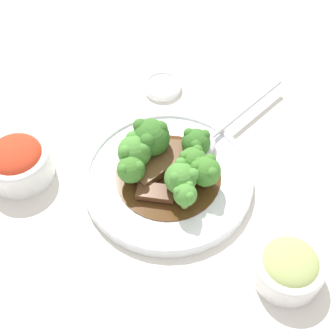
{
  "coord_description": "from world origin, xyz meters",
  "views": [
    {
      "loc": [
        0.34,
        -0.21,
        0.57
      ],
      "look_at": [
        0.0,
        0.0,
        0.03
      ],
      "focal_mm": 50.0,
      "sensor_mm": 36.0,
      "label": 1
    }
  ],
  "objects_px": {
    "beef_strip_0": "(176,156)",
    "beef_strip_1": "(153,170)",
    "broccoli_floret_0": "(193,161)",
    "side_bowl_kimchi": "(18,161)",
    "broccoli_floret_1": "(183,177)",
    "beef_strip_2": "(156,192)",
    "broccoli_floret_5": "(196,142)",
    "sauce_dish": "(162,86)",
    "broccoli_floret_2": "(150,138)",
    "side_bowl_appetizer": "(289,266)",
    "broccoli_floret_3": "(185,194)",
    "serving_spoon": "(207,140)",
    "broccoli_floret_7": "(131,169)",
    "main_plate": "(168,178)",
    "broccoli_floret_6": "(206,171)",
    "broccoli_floret_4": "(134,151)"
  },
  "relations": [
    {
      "from": "beef_strip_0",
      "to": "beef_strip_1",
      "type": "bearing_deg",
      "value": -84.4
    },
    {
      "from": "broccoli_floret_0",
      "to": "side_bowl_kimchi",
      "type": "bearing_deg",
      "value": -124.57
    },
    {
      "from": "broccoli_floret_0",
      "to": "broccoli_floret_1",
      "type": "xyz_separation_m",
      "value": [
        0.02,
        -0.03,
        0.0
      ]
    },
    {
      "from": "beef_strip_2",
      "to": "side_bowl_kimchi",
      "type": "distance_m",
      "value": 0.21
    },
    {
      "from": "broccoli_floret_5",
      "to": "beef_strip_1",
      "type": "bearing_deg",
      "value": -91.37
    },
    {
      "from": "sauce_dish",
      "to": "broccoli_floret_2",
      "type": "bearing_deg",
      "value": -37.67
    },
    {
      "from": "side_bowl_appetizer",
      "to": "sauce_dish",
      "type": "distance_m",
      "value": 0.38
    },
    {
      "from": "broccoli_floret_0",
      "to": "broccoli_floret_3",
      "type": "xyz_separation_m",
      "value": [
        0.04,
        -0.04,
        -0.0
      ]
    },
    {
      "from": "broccoli_floret_3",
      "to": "sauce_dish",
      "type": "xyz_separation_m",
      "value": [
        -0.23,
        0.1,
        -0.04
      ]
    },
    {
      "from": "beef_strip_2",
      "to": "sauce_dish",
      "type": "height_order",
      "value": "beef_strip_2"
    },
    {
      "from": "broccoli_floret_1",
      "to": "broccoli_floret_3",
      "type": "xyz_separation_m",
      "value": [
        0.03,
        -0.01,
        -0.0
      ]
    },
    {
      "from": "serving_spoon",
      "to": "side_bowl_kimchi",
      "type": "distance_m",
      "value": 0.28
    },
    {
      "from": "broccoli_floret_1",
      "to": "broccoli_floret_2",
      "type": "distance_m",
      "value": 0.08
    },
    {
      "from": "broccoli_floret_7",
      "to": "beef_strip_2",
      "type": "bearing_deg",
      "value": 22.09
    },
    {
      "from": "serving_spoon",
      "to": "sauce_dish",
      "type": "xyz_separation_m",
      "value": [
        -0.15,
        0.01,
        -0.02
      ]
    },
    {
      "from": "main_plate",
      "to": "sauce_dish",
      "type": "distance_m",
      "value": 0.2
    },
    {
      "from": "serving_spoon",
      "to": "side_bowl_appetizer",
      "type": "bearing_deg",
      "value": -7.38
    },
    {
      "from": "beef_strip_0",
      "to": "beef_strip_1",
      "type": "xyz_separation_m",
      "value": [
        0.0,
        -0.04,
        0.0
      ]
    },
    {
      "from": "beef_strip_2",
      "to": "broccoli_floret_6",
      "type": "height_order",
      "value": "broccoli_floret_6"
    },
    {
      "from": "broccoli_floret_5",
      "to": "broccoli_floret_4",
      "type": "bearing_deg",
      "value": -108.09
    },
    {
      "from": "broccoli_floret_4",
      "to": "sauce_dish",
      "type": "height_order",
      "value": "broccoli_floret_4"
    },
    {
      "from": "side_bowl_appetizer",
      "to": "sauce_dish",
      "type": "bearing_deg",
      "value": 173.52
    },
    {
      "from": "broccoli_floret_2",
      "to": "broccoli_floret_7",
      "type": "xyz_separation_m",
      "value": [
        0.03,
        -0.05,
        -0.01
      ]
    },
    {
      "from": "broccoli_floret_5",
      "to": "side_bowl_kimchi",
      "type": "xyz_separation_m",
      "value": [
        -0.12,
        -0.24,
        -0.02
      ]
    },
    {
      "from": "broccoli_floret_3",
      "to": "serving_spoon",
      "type": "height_order",
      "value": "broccoli_floret_3"
    },
    {
      "from": "broccoli_floret_2",
      "to": "broccoli_floret_5",
      "type": "height_order",
      "value": "broccoli_floret_2"
    },
    {
      "from": "main_plate",
      "to": "broccoli_floret_0",
      "type": "relative_size",
      "value": 5.19
    },
    {
      "from": "main_plate",
      "to": "broccoli_floret_6",
      "type": "distance_m",
      "value": 0.07
    },
    {
      "from": "beef_strip_1",
      "to": "broccoli_floret_6",
      "type": "relative_size",
      "value": 1.28
    },
    {
      "from": "broccoli_floret_1",
      "to": "serving_spoon",
      "type": "xyz_separation_m",
      "value": [
        -0.05,
        0.08,
        -0.02
      ]
    },
    {
      "from": "beef_strip_1",
      "to": "broccoli_floret_3",
      "type": "xyz_separation_m",
      "value": [
        0.07,
        0.01,
        0.02
      ]
    },
    {
      "from": "beef_strip_0",
      "to": "serving_spoon",
      "type": "xyz_separation_m",
      "value": [
        -0.0,
        0.06,
        -0.0
      ]
    },
    {
      "from": "beef_strip_0",
      "to": "broccoli_floret_4",
      "type": "relative_size",
      "value": 1.13
    },
    {
      "from": "beef_strip_1",
      "to": "side_bowl_appetizer",
      "type": "bearing_deg",
      "value": 17.49
    },
    {
      "from": "broccoli_floret_1",
      "to": "main_plate",
      "type": "bearing_deg",
      "value": -173.37
    },
    {
      "from": "broccoli_floret_2",
      "to": "broccoli_floret_7",
      "type": "bearing_deg",
      "value": -58.89
    },
    {
      "from": "main_plate",
      "to": "beef_strip_1",
      "type": "height_order",
      "value": "beef_strip_1"
    },
    {
      "from": "broccoli_floret_4",
      "to": "side_bowl_appetizer",
      "type": "height_order",
      "value": "broccoli_floret_4"
    },
    {
      "from": "beef_strip_0",
      "to": "broccoli_floret_3",
      "type": "height_order",
      "value": "broccoli_floret_3"
    },
    {
      "from": "broccoli_floret_1",
      "to": "serving_spoon",
      "type": "height_order",
      "value": "broccoli_floret_1"
    },
    {
      "from": "beef_strip_2",
      "to": "broccoli_floret_1",
      "type": "xyz_separation_m",
      "value": [
        0.01,
        0.04,
        0.02
      ]
    },
    {
      "from": "broccoli_floret_2",
      "to": "side_bowl_appetizer",
      "type": "bearing_deg",
      "value": 12.16
    },
    {
      "from": "broccoli_floret_1",
      "to": "broccoli_floret_2",
      "type": "height_order",
      "value": "broccoli_floret_2"
    },
    {
      "from": "broccoli_floret_4",
      "to": "side_bowl_kimchi",
      "type": "bearing_deg",
      "value": -121.14
    },
    {
      "from": "broccoli_floret_3",
      "to": "side_bowl_kimchi",
      "type": "xyz_separation_m",
      "value": [
        -0.19,
        -0.17,
        -0.02
      ]
    },
    {
      "from": "beef_strip_0",
      "to": "broccoli_floret_0",
      "type": "distance_m",
      "value": 0.04
    },
    {
      "from": "broccoli_floret_0",
      "to": "sauce_dish",
      "type": "distance_m",
      "value": 0.21
    },
    {
      "from": "broccoli_floret_6",
      "to": "serving_spoon",
      "type": "relative_size",
      "value": 0.21
    },
    {
      "from": "broccoli_floret_2",
      "to": "broccoli_floret_4",
      "type": "xyz_separation_m",
      "value": [
        0.01,
        -0.03,
        -0.0
      ]
    },
    {
      "from": "broccoli_floret_3",
      "to": "serving_spoon",
      "type": "relative_size",
      "value": 0.19
    }
  ]
}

